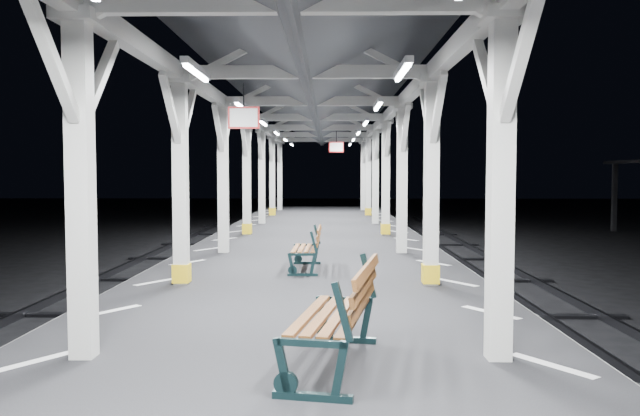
{
  "coord_description": "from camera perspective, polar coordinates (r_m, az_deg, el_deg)",
  "views": [
    {
      "loc": [
        0.38,
        -7.92,
        2.79
      ],
      "look_at": [
        0.22,
        2.55,
        2.2
      ],
      "focal_mm": 35.0,
      "sensor_mm": 36.0,
      "label": 1
    }
  ],
  "objects": [
    {
      "name": "ground",
      "position": [
        8.41,
        -1.85,
        -16.16
      ],
      "size": [
        120.0,
        120.0,
        0.0
      ],
      "primitive_type": "plane",
      "color": "black",
      "rests_on": "ground"
    },
    {
      "name": "platform",
      "position": [
        8.25,
        -1.85,
        -12.89
      ],
      "size": [
        6.0,
        50.0,
        1.0
      ],
      "primitive_type": "cube",
      "color": "black",
      "rests_on": "ground"
    },
    {
      "name": "hazard_stripes_left",
      "position": [
        8.6,
        -18.61,
        -8.94
      ],
      "size": [
        1.0,
        48.0,
        0.01
      ],
      "primitive_type": "cube",
      "color": "silver",
      "rests_on": "platform"
    },
    {
      "name": "hazard_stripes_right",
      "position": [
        8.38,
        15.35,
        -9.2
      ],
      "size": [
        1.0,
        48.0,
        0.01
      ],
      "primitive_type": "cube",
      "color": "silver",
      "rests_on": "platform"
    },
    {
      "name": "canopy",
      "position": [
        8.11,
        -1.91,
        15.81
      ],
      "size": [
        5.4,
        49.0,
        4.65
      ],
      "color": "silver",
      "rests_on": "platform"
    },
    {
      "name": "bench_near",
      "position": [
        5.77,
        2.09,
        -9.55
      ],
      "size": [
        0.96,
        1.87,
        0.97
      ],
      "rotation": [
        0.0,
        0.0,
        -0.18
      ],
      "color": "black",
      "rests_on": "platform"
    },
    {
      "name": "bench_mid",
      "position": [
        11.5,
        -0.96,
        -3.6
      ],
      "size": [
        0.58,
        1.48,
        0.8
      ],
      "rotation": [
        0.0,
        0.0,
        -0.02
      ],
      "color": "black",
      "rests_on": "platform"
    }
  ]
}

